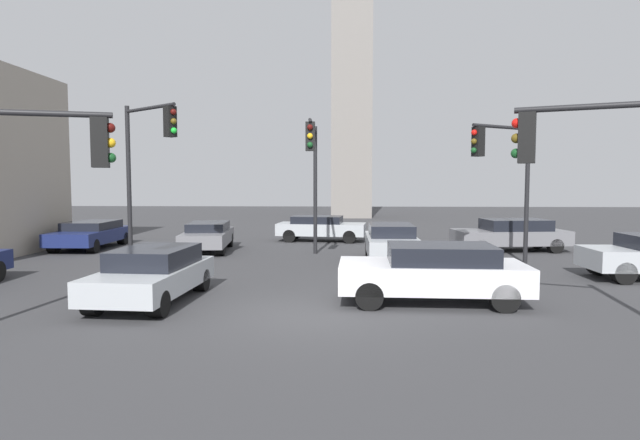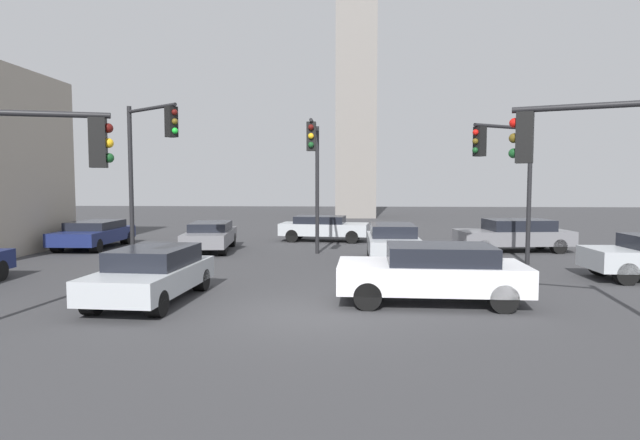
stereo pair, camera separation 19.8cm
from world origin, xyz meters
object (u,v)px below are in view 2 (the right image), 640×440
(traffic_light_1, at_px, (315,160))
(car_2, at_px, (94,233))
(car_0, at_px, (152,273))
(car_4, at_px, (323,227))
(car_8, at_px, (433,272))
(traffic_light_4, at_px, (149,152))
(traffic_light_3, at_px, (22,169))
(traffic_light_0, at_px, (505,164))
(traffic_light_2, at_px, (610,164))
(car_5, at_px, (514,234))
(car_3, at_px, (210,235))
(car_7, at_px, (393,242))

(traffic_light_1, xyz_separation_m, car_2, (-10.33, 3.15, -3.20))
(car_0, xyz_separation_m, car_4, (3.70, 13.77, -0.02))
(car_8, bearing_deg, traffic_light_4, -26.79)
(traffic_light_3, distance_m, traffic_light_4, 8.15)
(traffic_light_0, distance_m, car_4, 10.80)
(car_0, bearing_deg, traffic_light_3, -21.87)
(traffic_light_4, distance_m, car_8, 10.83)
(traffic_light_4, relative_size, car_2, 1.24)
(traffic_light_3, height_order, car_0, traffic_light_3)
(traffic_light_2, relative_size, car_5, 0.95)
(traffic_light_1, relative_size, traffic_light_3, 1.18)
(traffic_light_3, distance_m, car_2, 14.65)
(car_4, bearing_deg, traffic_light_0, -42.74)
(traffic_light_3, height_order, car_5, traffic_light_3)
(traffic_light_4, height_order, car_2, traffic_light_4)
(traffic_light_1, height_order, car_3, traffic_light_1)
(traffic_light_2, height_order, car_4, traffic_light_2)
(traffic_light_1, relative_size, car_2, 1.15)
(traffic_light_1, xyz_separation_m, car_3, (-4.76, 2.45, -3.19))
(traffic_light_3, height_order, car_2, traffic_light_3)
(traffic_light_2, bearing_deg, car_3, -26.93)
(car_5, bearing_deg, traffic_light_4, 13.71)
(car_5, relative_size, car_7, 1.15)
(traffic_light_3, distance_m, car_0, 4.19)
(traffic_light_0, xyz_separation_m, car_2, (-17.13, 4.55, -3.00))
(car_3, bearing_deg, car_0, 0.79)
(traffic_light_1, bearing_deg, car_8, 25.47)
(car_7, bearing_deg, traffic_light_3, -38.31)
(traffic_light_2, relative_size, car_4, 1.03)
(car_3, bearing_deg, car_4, 124.47)
(car_5, bearing_deg, car_2, -6.88)
(car_2, distance_m, car_3, 5.62)
(traffic_light_3, distance_m, car_8, 9.43)
(car_3, bearing_deg, car_7, 65.52)
(traffic_light_4, relative_size, car_0, 1.31)
(traffic_light_1, height_order, car_0, traffic_light_1)
(traffic_light_4, bearing_deg, car_3, 117.17)
(traffic_light_0, distance_m, car_8, 7.24)
(traffic_light_0, xyz_separation_m, car_3, (-11.55, 3.86, -2.98))
(car_3, relative_size, car_7, 1.06)
(car_0, bearing_deg, traffic_light_1, 156.98)
(car_2, relative_size, car_7, 1.07)
(traffic_light_4, height_order, car_7, traffic_light_4)
(car_7, bearing_deg, car_3, -108.44)
(traffic_light_3, bearing_deg, traffic_light_0, 19.91)
(car_3, distance_m, car_7, 8.20)
(traffic_light_0, xyz_separation_m, traffic_light_2, (-0.62, -8.80, -0.30))
(traffic_light_4, distance_m, car_4, 10.88)
(traffic_light_0, relative_size, car_4, 1.12)
(traffic_light_0, height_order, traffic_light_2, traffic_light_0)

